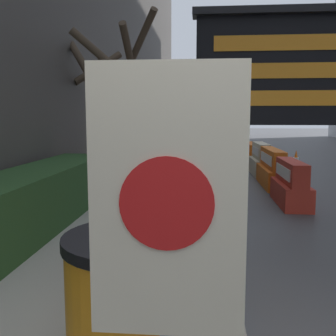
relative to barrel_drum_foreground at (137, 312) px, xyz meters
name	(u,v)px	position (x,y,z in m)	size (l,w,h in m)	color
hedge_strip	(15,209)	(-2.01, 2.58, -0.05)	(0.90, 6.23, 0.82)	#284C23
bare_tree	(109,99)	(-1.77, 6.80, 1.51)	(2.11, 2.33, 3.98)	#4C3D2D
barrel_drum_foreground	(137,312)	(0.00, 0.00, 0.00)	(0.82, 0.82, 0.91)	orange
barrel_drum_middle	(166,253)	(0.07, 1.00, 0.00)	(0.82, 0.82, 0.91)	orange
barrel_drum_back	(168,221)	(0.00, 1.99, 0.00)	(0.82, 0.82, 0.91)	orange
warning_sign	(167,230)	(0.24, -0.71, 0.70)	(0.56, 0.08, 1.75)	gray
message_board	(282,70)	(1.48, 3.81, 1.77)	(2.58, 0.36, 3.24)	black
jersey_barrier_red_striped	(291,185)	(2.10, 5.75, -0.24)	(0.53, 1.61, 0.88)	red
jersey_barrier_orange_near	(272,170)	(2.10, 7.89, -0.21)	(0.51, 2.04, 0.93)	orange
jersey_barrier_cream	(260,161)	(2.10, 9.94, -0.21)	(0.52, 1.70, 0.95)	beige
jersey_barrier_orange_far	(251,155)	(2.10, 12.31, -0.28)	(0.61, 2.12, 0.79)	orange
traffic_cone_near	(249,162)	(1.87, 10.90, -0.35)	(0.32, 0.32, 0.57)	black
traffic_cone_mid	(296,161)	(3.36, 10.86, -0.30)	(0.37, 0.37, 0.67)	black
traffic_light_near_curb	(220,89)	(1.09, 16.37, 2.36)	(0.28, 0.45, 4.13)	#2D2D30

